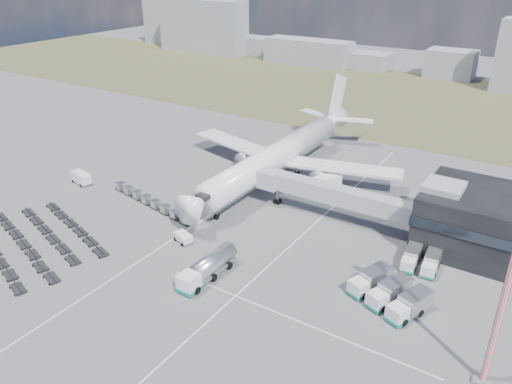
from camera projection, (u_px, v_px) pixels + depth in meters
The scene contains 15 objects.
ground at pixel (185, 240), 84.96m from camera, with size 420.00×420.00×0.00m, color #565659.
grass_strip at pixel (395, 99), 168.65m from camera, with size 420.00×90.00×0.01m, color #444429.
lane_markings at pixel (243, 249), 82.49m from camera, with size 47.12×110.00×0.01m.
jet_bridge at pixel (324, 192), 90.59m from camera, with size 30.30×3.80×7.05m.
airliner at pixel (281, 154), 107.32m from camera, with size 51.59×64.53×17.62m.
skyline at pixel (380, 49), 206.05m from camera, with size 295.09×26.67×24.77m.
fuel_tanker at pixel (208, 268), 74.33m from camera, with size 3.17×11.24×3.61m.
pushback_tug at pixel (183, 238), 84.23m from camera, with size 3.35×1.88×1.50m, color white.
utility_van at pixel (81, 178), 105.62m from camera, with size 4.78×2.16×2.51m, color white.
catering_truck at pixel (325, 184), 101.73m from camera, with size 5.19×7.46×3.17m.
service_trucks_near at pixel (389, 293), 69.23m from camera, with size 11.44×10.14×2.88m.
service_trucks_far at pixel (421, 260), 77.01m from camera, with size 5.57×6.52×2.49m.
uld_row at pixel (151, 202), 96.14m from camera, with size 23.24×5.83×1.58m.
baggage_dollies at pixel (34, 239), 84.68m from camera, with size 30.65×22.34×0.76m.
floodlight_mast at pixel (508, 282), 51.04m from camera, with size 2.54×2.10×27.24m.
Camera 1 is at (49.61, -55.15, 43.93)m, focal length 35.00 mm.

